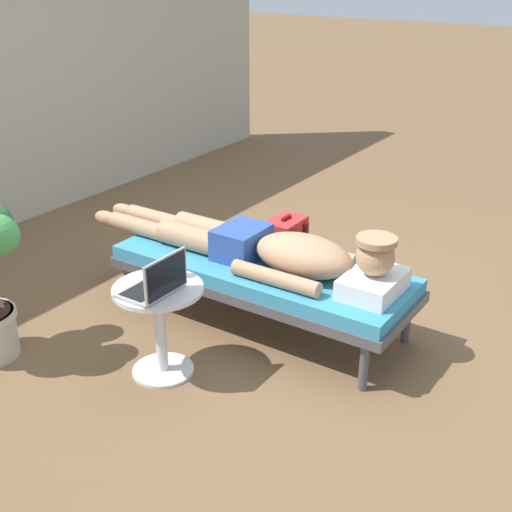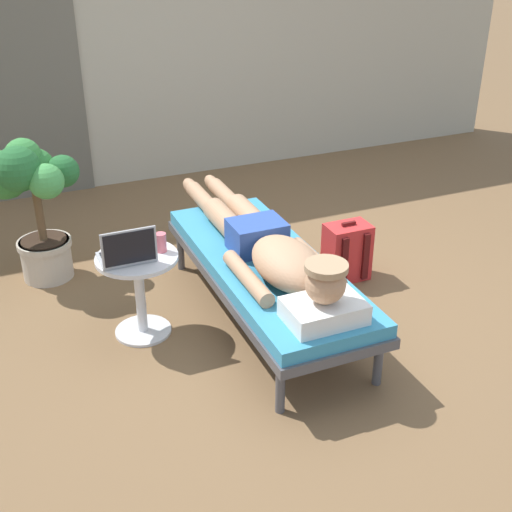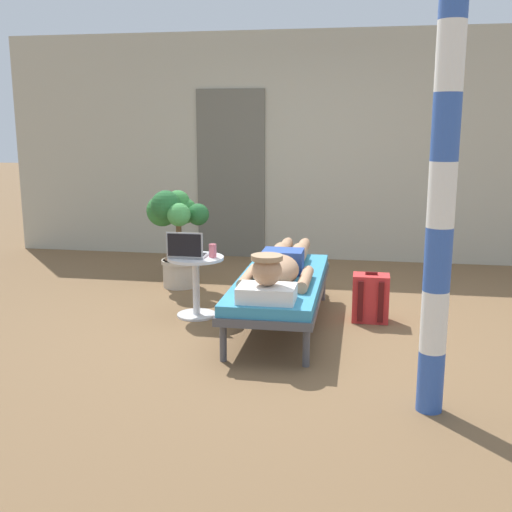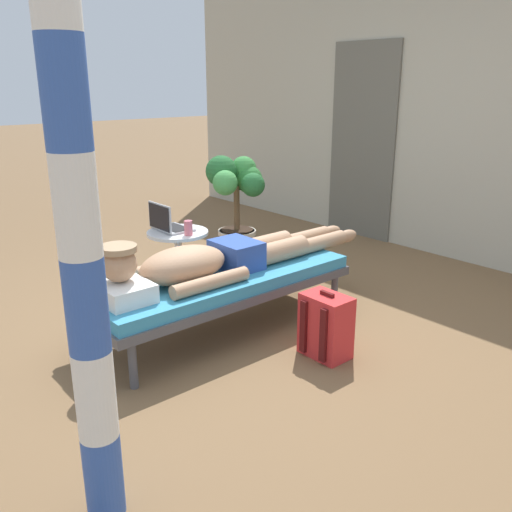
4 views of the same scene
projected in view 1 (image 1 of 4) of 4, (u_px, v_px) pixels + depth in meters
name	position (u px, v px, depth m)	size (l,w,h in m)	color
ground_plane	(268.00, 317.00, 4.25)	(40.00, 40.00, 0.00)	brown
lounge_chair	(261.00, 273.00, 4.05)	(0.68, 1.87, 0.42)	#4C4C51
person_reclining	(269.00, 249.00, 3.95)	(0.53, 2.17, 0.33)	white
side_table	(160.00, 315.00, 3.55)	(0.48, 0.48, 0.52)	silver
laptop	(157.00, 284.00, 3.39)	(0.31, 0.24, 0.23)	#A5A8AD
drink_glass	(175.00, 267.00, 3.58)	(0.06, 0.06, 0.11)	#D86672
backpack	(285.00, 246.00, 4.80)	(0.30, 0.26, 0.42)	red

